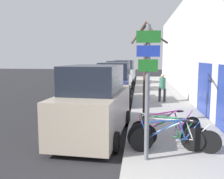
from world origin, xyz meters
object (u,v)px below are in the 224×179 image
at_px(parked_car_1, 113,86).
at_px(street_tree, 146,75).
at_px(pedestrian_near, 162,86).
at_px(parked_car_0, 94,105).
at_px(bicycle_2, 165,133).
at_px(parked_car_2, 119,78).
at_px(bicycle_0, 171,138).
at_px(signpost, 147,87).
at_px(bicycle_1, 176,136).
at_px(parked_car_3, 124,73).
at_px(bicycle_3, 167,129).

height_order(parked_car_1, street_tree, street_tree).
height_order(parked_car_1, pedestrian_near, parked_car_1).
distance_m(parked_car_0, pedestrian_near, 6.67).
height_order(bicycle_2, pedestrian_near, pedestrian_near).
height_order(parked_car_0, parked_car_2, parked_car_0).
bearing_deg(street_tree, bicycle_0, -77.62).
xyz_separation_m(bicycle_2, parked_car_2, (-2.34, 12.32, 0.52)).
bearing_deg(street_tree, signpost, -90.53).
distance_m(bicycle_1, pedestrian_near, 7.44).
height_order(signpost, parked_car_1, signpost).
distance_m(parked_car_3, street_tree, 15.29).
height_order(signpost, parked_car_0, signpost).
height_order(signpost, bicycle_0, signpost).
xyz_separation_m(signpost, bicycle_3, (0.62, 1.29, -1.41)).
height_order(bicycle_3, parked_car_3, parked_car_3).
distance_m(bicycle_1, parked_car_2, 12.80).
bearing_deg(parked_car_3, bicycle_1, -78.80).
bearing_deg(bicycle_0, bicycle_2, 6.15).
relative_size(bicycle_3, parked_car_3, 0.53).
height_order(parked_car_0, pedestrian_near, parked_car_0).
bearing_deg(parked_car_2, parked_car_0, -87.30).
height_order(bicycle_1, bicycle_3, bicycle_3).
relative_size(parked_car_0, parked_car_1, 1.09).
bearing_deg(signpost, bicycle_2, 61.19).
xyz_separation_m(signpost, parked_car_0, (-1.70, 2.17, -0.89)).
bearing_deg(bicycle_2, parked_car_0, 86.94).
relative_size(bicycle_3, parked_car_1, 0.53).
bearing_deg(parked_car_0, signpost, -47.99).
height_order(parked_car_3, street_tree, street_tree).
relative_size(signpost, bicycle_3, 1.46).
relative_size(signpost, pedestrian_near, 2.07).
height_order(parked_car_2, parked_car_3, parked_car_2).
distance_m(signpost, bicycle_3, 2.01).
xyz_separation_m(bicycle_1, bicycle_2, (-0.28, 0.20, 0.00)).
xyz_separation_m(parked_car_2, street_tree, (1.82, -9.84, 0.96)).
bearing_deg(parked_car_3, street_tree, -80.35).
bearing_deg(bicycle_3, parked_car_2, -19.16).
relative_size(parked_car_2, pedestrian_near, 2.87).
xyz_separation_m(signpost, pedestrian_near, (1.09, 8.22, -0.91)).
height_order(bicycle_3, pedestrian_near, pedestrian_near).
relative_size(parked_car_1, pedestrian_near, 2.67).
distance_m(signpost, parked_car_1, 8.17).
xyz_separation_m(bicycle_3, parked_car_1, (-2.28, 6.66, 0.50)).
distance_m(bicycle_1, bicycle_2, 0.35).
bearing_deg(bicycle_3, parked_car_3, -22.78).
xyz_separation_m(bicycle_2, bicycle_3, (0.06, 0.28, 0.03)).
height_order(bicycle_2, bicycle_3, bicycle_3).
bearing_deg(bicycle_2, parked_car_2, 34.97).
height_order(bicycle_0, bicycle_2, same).
relative_size(parked_car_2, street_tree, 1.18).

